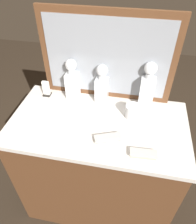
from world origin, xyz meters
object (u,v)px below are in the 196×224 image
crystal_tumbler_center (132,112)px  silver_brush_right (108,138)px  crystal_decanter_far_left (147,88)px  napkin_holder (46,89)px  crystal_decanter_center (102,86)px  silver_brush_front (143,154)px  crystal_decanter_left (72,82)px

crystal_tumbler_center → silver_brush_right: size_ratio=0.56×
crystal_decanter_far_left → napkin_holder: bearing=-177.2°
crystal_decanter_center → silver_brush_front: size_ratio=1.83×
crystal_decanter_left → silver_brush_right: bearing=-49.7°
crystal_decanter_left → silver_brush_right: size_ratio=1.76×
crystal_decanter_left → napkin_holder: bearing=-173.1°
crystal_decanter_far_left → crystal_decanter_left: 0.49m
crystal_tumbler_center → silver_brush_right: (-0.12, -0.22, -0.03)m
crystal_decanter_far_left → crystal_decanter_left: crystal_decanter_far_left is taller
silver_brush_right → napkin_holder: 0.58m
silver_brush_right → napkin_holder: (-0.48, 0.33, 0.03)m
crystal_decanter_far_left → silver_brush_right: size_ratio=1.92×
crystal_decanter_far_left → crystal_tumbler_center: (-0.07, -0.14, -0.09)m
crystal_tumbler_center → napkin_holder: 0.61m
crystal_decanter_left → silver_brush_front: size_ratio=1.96×
crystal_decanter_far_left → silver_brush_front: crystal_decanter_far_left is taller
crystal_decanter_far_left → napkin_holder: 0.68m
crystal_decanter_center → silver_brush_front: crystal_decanter_center is taller
crystal_tumbler_center → crystal_decanter_center: bearing=147.8°
crystal_decanter_far_left → crystal_decanter_left: (-0.49, -0.01, -0.01)m
silver_brush_front → napkin_holder: (-0.68, 0.40, 0.03)m
silver_brush_right → crystal_tumbler_center: bearing=61.9°
crystal_decanter_left → crystal_tumbler_center: size_ratio=3.13×
crystal_decanter_center → crystal_decanter_far_left: (0.29, 0.01, 0.02)m
silver_brush_right → napkin_holder: bearing=145.8°
silver_brush_right → crystal_decanter_center: bearing=105.7°
crystal_decanter_left → napkin_holder: (-0.19, -0.02, -0.07)m
crystal_decanter_far_left → crystal_decanter_left: size_ratio=1.09×
crystal_tumbler_center → napkin_holder: napkin_holder is taller
crystal_tumbler_center → silver_brush_front: size_ratio=0.63×
crystal_decanter_center → silver_brush_front: 0.53m
crystal_decanter_center → napkin_holder: size_ratio=2.38×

